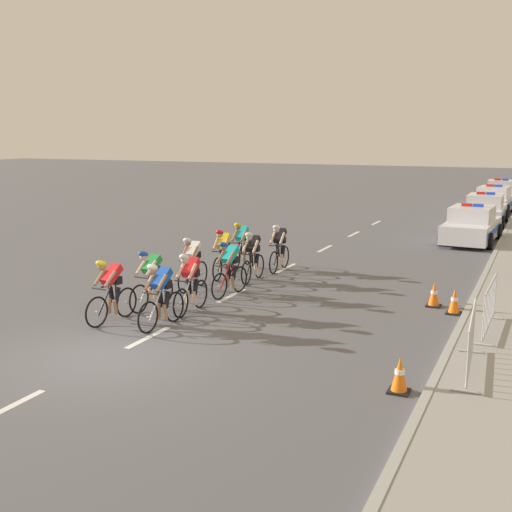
{
  "coord_description": "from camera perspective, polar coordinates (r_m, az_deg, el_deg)",
  "views": [
    {
      "loc": [
        7.61,
        -9.77,
        4.32
      ],
      "look_at": [
        0.61,
        5.57,
        1.1
      ],
      "focal_mm": 44.82,
      "sensor_mm": 36.0,
      "label": 1
    }
  ],
  "objects": [
    {
      "name": "kerb_edge",
      "position": [
        24.2,
        20.46,
        -0.01
      ],
      "size": [
        0.16,
        60.0,
        0.13
      ],
      "primitive_type": "cube",
      "color": "#9E9E99",
      "rests_on": "ground"
    },
    {
      "name": "cyclist_lead",
      "position": [
        15.16,
        -12.85,
        -2.94
      ],
      "size": [
        0.45,
        1.72,
        1.56
      ],
      "color": "black",
      "rests_on": "ground"
    },
    {
      "name": "traffic_cone_near",
      "position": [
        11.26,
        12.69,
        -10.32
      ],
      "size": [
        0.36,
        0.36,
        0.64
      ],
      "color": "black",
      "rests_on": "ground"
    },
    {
      "name": "traffic_cone_far",
      "position": [
        16.33,
        17.29,
        -3.9
      ],
      "size": [
        0.36,
        0.36,
        0.64
      ],
      "color": "black",
      "rests_on": "ground"
    },
    {
      "name": "police_car_nearest",
      "position": [
        27.27,
        18.68,
        2.56
      ],
      "size": [
        2.18,
        4.49,
        1.59
      ],
      "color": "silver",
      "rests_on": "ground"
    },
    {
      "name": "police_car_furthest",
      "position": [
        43.39,
        20.99,
        5.28
      ],
      "size": [
        2.16,
        4.48,
        1.59
      ],
      "color": "silver",
      "rests_on": "ground"
    },
    {
      "name": "crowd_barrier_front",
      "position": [
        12.15,
        18.63,
        -7.37
      ],
      "size": [
        0.63,
        2.32,
        1.07
      ],
      "color": "#B7BABF",
      "rests_on": "sidewalk_slab"
    },
    {
      "name": "cyclist_sixth",
      "position": [
        17.23,
        -2.41,
        -1.03
      ],
      "size": [
        0.46,
        1.72,
        1.56
      ],
      "color": "black",
      "rests_on": "ground"
    },
    {
      "name": "traffic_cone_mid",
      "position": [
        16.88,
        15.61,
        -3.34
      ],
      "size": [
        0.36,
        0.36,
        0.64
      ],
      "color": "black",
      "rests_on": "ground"
    },
    {
      "name": "police_car_second",
      "position": [
        32.94,
        19.75,
        3.83
      ],
      "size": [
        2.01,
        4.41,
        1.59
      ],
      "color": "silver",
      "rests_on": "ground"
    },
    {
      "name": "cyclist_ninth",
      "position": [
        20.9,
        -1.31,
        1.07
      ],
      "size": [
        0.42,
        1.72,
        1.56
      ],
      "color": "black",
      "rests_on": "ground"
    },
    {
      "name": "lane_markings_centre",
      "position": [
        20.97,
        2.7,
        -1.08
      ],
      "size": [
        0.14,
        25.6,
        0.01
      ],
      "color": "white",
      "rests_on": "ground"
    },
    {
      "name": "cyclist_fifth",
      "position": [
        17.99,
        -5.69,
        -0.57
      ],
      "size": [
        0.42,
        1.72,
        1.56
      ],
      "color": "black",
      "rests_on": "ground"
    },
    {
      "name": "crowd_barrier_middle",
      "position": [
        14.69,
        20.14,
        -4.35
      ],
      "size": [
        0.55,
        2.32,
        1.07
      ],
      "color": "#B7BABF",
      "rests_on": "sidewalk_slab"
    },
    {
      "name": "cyclist_eighth",
      "position": [
        18.9,
        -0.31,
        0.03
      ],
      "size": [
        0.42,
        1.72,
        1.56
      ],
      "color": "black",
      "rests_on": "ground"
    },
    {
      "name": "police_car_third",
      "position": [
        38.02,
        20.44,
        4.64
      ],
      "size": [
        2.2,
        4.5,
        1.59
      ],
      "color": "silver",
      "rests_on": "ground"
    },
    {
      "name": "cyclist_third",
      "position": [
        16.14,
        -9.36,
        -1.98
      ],
      "size": [
        0.45,
        1.72,
        1.56
      ],
      "color": "black",
      "rests_on": "ground"
    },
    {
      "name": "ground_plane",
      "position": [
        13.11,
        -12.77,
        -8.7
      ],
      "size": [
        160.0,
        160.0,
        0.0
      ],
      "primitive_type": "plane",
      "color": "#56565B"
    },
    {
      "name": "cyclist_tenth",
      "position": [
        20.38,
        2.09,
        0.82
      ],
      "size": [
        0.42,
        1.72,
        1.56
      ],
      "color": "black",
      "rests_on": "ground"
    },
    {
      "name": "cyclist_second",
      "position": [
        14.54,
        -8.51,
        -3.37
      ],
      "size": [
        0.44,
        1.72,
        1.56
      ],
      "color": "black",
      "rests_on": "ground"
    },
    {
      "name": "cyclist_fourth",
      "position": [
        15.64,
        -5.9,
        -2.3
      ],
      "size": [
        0.42,
        1.72,
        1.56
      ],
      "color": "black",
      "rests_on": "ground"
    },
    {
      "name": "cyclist_seventh",
      "position": [
        19.4,
        -2.96,
        0.3
      ],
      "size": [
        0.45,
        1.72,
        1.56
      ],
      "color": "black",
      "rests_on": "ground"
    }
  ]
}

